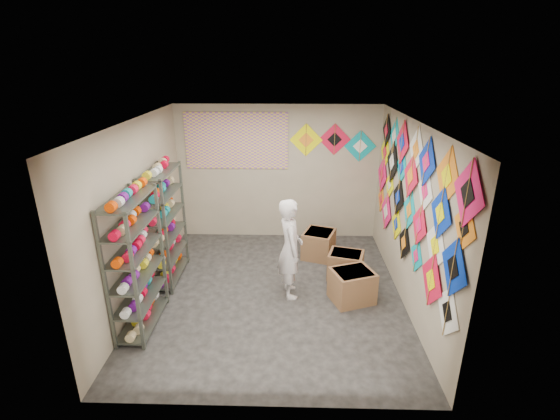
{
  "coord_description": "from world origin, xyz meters",
  "views": [
    {
      "loc": [
        0.26,
        -5.57,
        3.51
      ],
      "look_at": [
        0.1,
        0.3,
        1.3
      ],
      "focal_mm": 26.0,
      "sensor_mm": 36.0,
      "label": 1
    }
  ],
  "objects_px": {
    "carton_b": "(346,265)",
    "shelf_rack_front": "(136,264)",
    "carton_a": "(352,286)",
    "shopkeeper": "(290,248)",
    "shelf_rack_back": "(165,226)",
    "carton_c": "(319,244)"
  },
  "relations": [
    {
      "from": "carton_c",
      "to": "carton_a",
      "type": "bearing_deg",
      "value": -55.17
    },
    {
      "from": "shelf_rack_back",
      "to": "shelf_rack_front",
      "type": "bearing_deg",
      "value": -90.0
    },
    {
      "from": "shelf_rack_back",
      "to": "carton_b",
      "type": "distance_m",
      "value": 3.07
    },
    {
      "from": "carton_b",
      "to": "shopkeeper",
      "type": "bearing_deg",
      "value": -134.78
    },
    {
      "from": "shopkeeper",
      "to": "carton_b",
      "type": "height_order",
      "value": "shopkeeper"
    },
    {
      "from": "carton_b",
      "to": "carton_a",
      "type": "bearing_deg",
      "value": -73.77
    },
    {
      "from": "shelf_rack_front",
      "to": "carton_b",
      "type": "bearing_deg",
      "value": 24.84
    },
    {
      "from": "shelf_rack_front",
      "to": "carton_a",
      "type": "distance_m",
      "value": 3.15
    },
    {
      "from": "shopkeeper",
      "to": "carton_a",
      "type": "relative_size",
      "value": 2.62
    },
    {
      "from": "shelf_rack_back",
      "to": "carton_b",
      "type": "relative_size",
      "value": 3.41
    },
    {
      "from": "shelf_rack_front",
      "to": "carton_c",
      "type": "bearing_deg",
      "value": 39.78
    },
    {
      "from": "shopkeeper",
      "to": "carton_b",
      "type": "distance_m",
      "value": 1.22
    },
    {
      "from": "carton_a",
      "to": "shopkeeper",
      "type": "bearing_deg",
      "value": 150.23
    },
    {
      "from": "shelf_rack_back",
      "to": "shopkeeper",
      "type": "bearing_deg",
      "value": -12.63
    },
    {
      "from": "shelf_rack_front",
      "to": "shopkeeper",
      "type": "bearing_deg",
      "value": 22.39
    },
    {
      "from": "shopkeeper",
      "to": "carton_c",
      "type": "relative_size",
      "value": 2.74
    },
    {
      "from": "shelf_rack_front",
      "to": "carton_c",
      "type": "xyz_separation_m",
      "value": [
        2.58,
        2.14,
        -0.7
      ]
    },
    {
      "from": "carton_a",
      "to": "shelf_rack_front",
      "type": "bearing_deg",
      "value": 172.79
    },
    {
      "from": "carton_b",
      "to": "shelf_rack_front",
      "type": "bearing_deg",
      "value": -139.78
    },
    {
      "from": "shopkeeper",
      "to": "shelf_rack_back",
      "type": "bearing_deg",
      "value": 67.38
    },
    {
      "from": "shelf_rack_back",
      "to": "carton_c",
      "type": "xyz_separation_m",
      "value": [
        2.58,
        0.84,
        -0.7
      ]
    },
    {
      "from": "shelf_rack_back",
      "to": "shopkeeper",
      "type": "relative_size",
      "value": 1.2
    }
  ]
}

